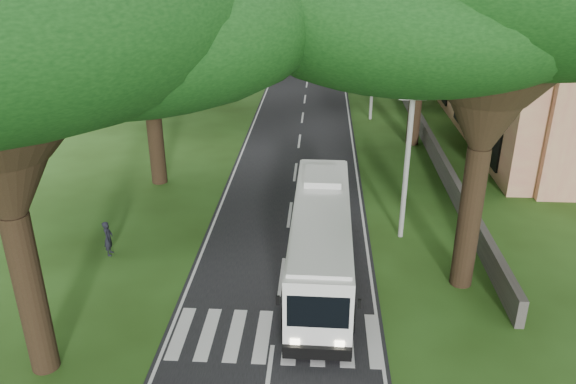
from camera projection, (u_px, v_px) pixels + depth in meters
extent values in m
plane|color=#244212|center=(278.00, 304.00, 22.08)|extent=(140.00, 140.00, 0.00)
cube|color=black|center=(302.00, 121.00, 44.90)|extent=(8.00, 120.00, 0.04)
cube|color=silver|center=(274.00, 337.00, 20.26)|extent=(8.00, 3.00, 0.01)
cube|color=#383533|center=(418.00, 120.00, 43.25)|extent=(0.35, 50.00, 1.20)
cube|color=#C77461|center=(554.00, 95.00, 39.87)|extent=(12.00, 22.00, 6.40)
pyramid|color=#595960|center=(569.00, 16.00, 37.69)|extent=(14.00, 24.00, 2.20)
cube|color=#C77461|center=(572.00, 106.00, 30.18)|extent=(3.00, 3.00, 10.00)
cylinder|color=gray|center=(407.00, 159.00, 25.64)|extent=(0.24, 0.24, 8.00)
cube|color=gray|center=(414.00, 85.00, 24.26)|extent=(1.60, 0.10, 0.10)
cube|color=gray|center=(413.00, 99.00, 24.51)|extent=(1.20, 0.10, 0.10)
cylinder|color=gray|center=(373.00, 70.00, 43.89)|extent=(0.24, 0.24, 8.00)
cube|color=gray|center=(376.00, 25.00, 42.52)|extent=(1.60, 0.10, 0.10)
cube|color=gray|center=(375.00, 33.00, 42.76)|extent=(1.20, 0.10, 0.10)
cylinder|color=gray|center=(359.00, 33.00, 62.15)|extent=(0.24, 0.24, 8.00)
cube|color=gray|center=(361.00, 1.00, 60.78)|extent=(1.60, 0.10, 0.10)
cube|color=gray|center=(360.00, 6.00, 61.02)|extent=(1.20, 0.10, 0.10)
cylinder|color=black|center=(31.00, 295.00, 17.70)|extent=(0.90, 0.90, 5.68)
cone|color=black|center=(0.00, 154.00, 15.78)|extent=(3.20, 3.20, 3.80)
cylinder|color=black|center=(156.00, 138.00, 32.36)|extent=(0.90, 0.90, 5.52)
cone|color=black|center=(147.00, 56.00, 30.48)|extent=(3.20, 3.20, 3.80)
cylinder|color=black|center=(218.00, 74.00, 48.82)|extent=(0.90, 0.90, 5.24)
cone|color=black|center=(216.00, 20.00, 46.99)|extent=(3.20, 3.20, 3.80)
cylinder|color=black|center=(237.00, 41.00, 65.27)|extent=(0.90, 0.90, 5.43)
cylinder|color=black|center=(469.00, 219.00, 22.28)|extent=(0.90, 0.90, 5.98)
cone|color=black|center=(487.00, 98.00, 20.31)|extent=(3.20, 3.20, 3.80)
cylinder|color=black|center=(415.00, 107.00, 38.82)|extent=(0.90, 0.90, 5.33)
cone|color=black|center=(421.00, 40.00, 36.97)|extent=(3.20, 3.20, 3.80)
cylinder|color=black|center=(383.00, 57.00, 55.23)|extent=(0.90, 0.90, 5.58)
cone|color=black|center=(387.00, 8.00, 53.33)|extent=(3.20, 3.20, 3.80)
cylinder|color=black|center=(378.00, 32.00, 71.63)|extent=(0.90, 0.90, 5.45)
cube|color=white|center=(321.00, 238.00, 23.34)|extent=(2.44, 11.15, 2.73)
cube|color=black|center=(321.00, 227.00, 23.43)|extent=(2.48, 9.11, 1.02)
cube|color=black|center=(320.00, 266.00, 23.87)|extent=(2.48, 11.19, 0.32)
cube|color=red|center=(321.00, 251.00, 23.59)|extent=(2.48, 10.04, 0.17)
cube|color=white|center=(322.00, 207.00, 22.76)|extent=(2.25, 10.59, 0.17)
cylinder|color=black|center=(287.00, 316.00, 20.55)|extent=(0.34, 1.02, 1.02)
cylinder|color=black|center=(350.00, 319.00, 20.40)|extent=(0.34, 1.02, 1.02)
cylinder|color=black|center=(298.00, 226.00, 27.14)|extent=(0.34, 1.02, 1.02)
cylinder|color=black|center=(346.00, 227.00, 26.99)|extent=(0.34, 1.02, 1.02)
imported|color=navy|center=(304.00, 54.00, 68.87)|extent=(1.60, 4.04, 1.31)
imported|color=#9A3516|center=(325.00, 47.00, 73.61)|extent=(3.21, 4.80, 1.29)
imported|color=black|center=(108.00, 238.00, 25.34)|extent=(0.45, 0.64, 1.65)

